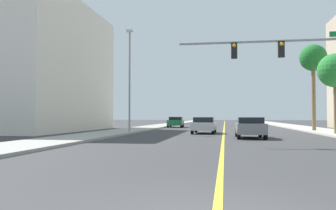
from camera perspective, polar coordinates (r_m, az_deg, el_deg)
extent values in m
plane|color=#38383A|center=(47.32, 9.05, -3.61)|extent=(192.00, 192.00, 0.00)
cube|color=#9E9B93|center=(48.28, -2.28, -3.51)|extent=(3.68, 168.00, 0.15)
cube|color=#B2ADA3|center=(48.23, 20.39, -3.40)|extent=(3.68, 168.00, 0.15)
cube|color=yellow|center=(47.32, 9.05, -3.61)|extent=(0.16, 144.00, 0.01)
cube|color=silver|center=(40.95, -24.79, 5.33)|extent=(17.57, 18.53, 12.95)
cylinder|color=gray|center=(19.57, 17.29, 9.86)|extent=(10.33, 0.14, 0.14)
cube|color=black|center=(19.51, 17.81, 8.56)|extent=(0.32, 0.24, 0.84)
sphere|color=orange|center=(19.42, 17.86, 9.35)|extent=(0.20, 0.20, 0.20)
cube|color=black|center=(19.30, 10.63, 8.61)|extent=(0.32, 0.24, 0.84)
sphere|color=orange|center=(19.21, 10.64, 9.42)|extent=(0.20, 0.20, 0.20)
cylinder|color=gray|center=(31.16, -6.22, 3.74)|extent=(0.16, 0.16, 8.72)
cube|color=beige|center=(31.91, -6.19, 11.82)|extent=(0.56, 0.28, 0.20)
cylinder|color=brown|center=(30.33, 25.43, 0.46)|extent=(0.29, 0.29, 4.91)
sphere|color=#287F33|center=(30.52, 25.36, 5.08)|extent=(2.65, 2.65, 2.65)
cone|color=#287F33|center=(30.96, 24.16, 4.59)|extent=(1.27, 1.14, 1.40)
cone|color=#287F33|center=(30.43, 23.87, 4.70)|extent=(0.63, 1.29, 1.32)
cone|color=#287F33|center=(29.72, 25.08, 4.87)|extent=(1.16, 0.83, 1.27)
cylinder|color=brown|center=(36.49, 22.45, 1.67)|extent=(0.36, 0.36, 6.96)
sphere|color=#1E6B28|center=(36.86, 22.39, 7.08)|extent=(2.55, 2.55, 2.55)
cone|color=#1E6B28|center=(37.13, 23.49, 6.72)|extent=(0.62, 1.40, 1.25)
cone|color=#1E6B28|center=(37.57, 22.66, 6.61)|extent=(1.45, 1.02, 1.32)
cone|color=#1E6B28|center=(37.21, 21.36, 6.68)|extent=(1.14, 1.23, 1.19)
cone|color=#1E6B28|center=(36.19, 21.74, 6.92)|extent=(1.05, 1.03, 1.26)
cone|color=#1E6B28|center=(36.22, 23.11, 6.93)|extent=(1.25, 0.80, 1.44)
cube|color=#BCBCC1|center=(30.89, 5.85, -3.40)|extent=(1.99, 4.38, 0.64)
cube|color=black|center=(30.73, 5.82, -2.39)|extent=(1.72, 2.07, 0.45)
cylinder|color=black|center=(32.59, 4.55, -3.88)|extent=(0.23, 0.64, 0.64)
cylinder|color=black|center=(32.47, 7.58, -3.88)|extent=(0.23, 0.64, 0.64)
cylinder|color=black|center=(29.36, 3.93, -4.11)|extent=(0.23, 0.64, 0.64)
cylinder|color=black|center=(29.23, 7.30, -4.11)|extent=(0.23, 0.64, 0.64)
cube|color=slate|center=(24.71, 13.10, -3.68)|extent=(1.89, 4.19, 0.69)
cube|color=black|center=(24.41, 13.15, -2.42)|extent=(1.65, 1.99, 0.40)
cylinder|color=black|center=(26.21, 11.04, -4.35)|extent=(0.23, 0.64, 0.64)
cylinder|color=black|center=(26.33, 14.65, -4.31)|extent=(0.23, 0.64, 0.64)
cylinder|color=black|center=(23.14, 11.35, -4.68)|extent=(0.23, 0.64, 0.64)
cylinder|color=black|center=(23.27, 15.44, -4.64)|extent=(0.23, 0.64, 0.64)
cube|color=#196638|center=(47.15, 1.26, -2.84)|extent=(2.09, 4.08, 0.68)
cube|color=black|center=(47.38, 1.29, -2.18)|extent=(1.78, 2.02, 0.41)
cylinder|color=black|center=(45.63, 2.16, -3.30)|extent=(0.24, 0.65, 0.64)
cylinder|color=black|center=(45.81, -0.01, -3.30)|extent=(0.24, 0.65, 0.64)
cylinder|color=black|center=(48.52, 2.45, -3.21)|extent=(0.24, 0.65, 0.64)
cylinder|color=black|center=(48.69, 0.41, -3.21)|extent=(0.24, 0.65, 0.64)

